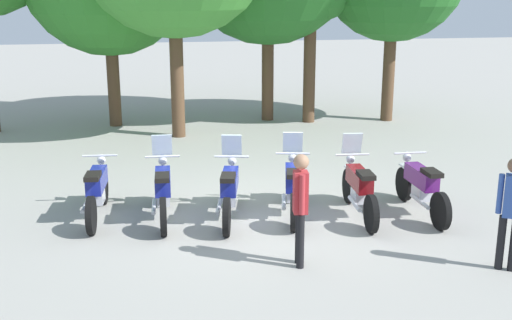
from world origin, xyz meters
TOP-DOWN VIEW (x-y plane):
  - ground_plane at (0.00, 0.00)m, footprint 80.00×80.00m
  - motorcycle_0 at (-2.81, 0.52)m, footprint 0.62×2.19m
  - motorcycle_1 at (-1.69, 0.25)m, footprint 0.62×2.19m
  - motorcycle_2 at (-0.56, 0.03)m, footprint 0.76×2.16m
  - motorcycle_3 at (0.57, 0.04)m, footprint 0.78×2.16m
  - motorcycle_4 at (1.69, -0.26)m, footprint 0.62×2.19m
  - motorcycle_5 at (2.81, -0.36)m, footprint 0.62×2.19m
  - person_0 at (0.14, -2.10)m, footprint 0.24×0.41m
  - person_1 at (2.98, -2.80)m, footprint 0.38×0.30m

SIDE VIEW (x-z plane):
  - ground_plane at x=0.00m, z-range 0.00..0.00m
  - motorcycle_0 at x=-2.81m, z-range 0.01..1.00m
  - motorcycle_5 at x=2.81m, z-range 0.01..1.00m
  - motorcycle_1 at x=-1.69m, z-range -0.17..1.20m
  - motorcycle_2 at x=-0.56m, z-range -0.17..1.20m
  - motorcycle_3 at x=0.57m, z-range -0.17..1.20m
  - motorcycle_4 at x=1.69m, z-range -0.17..1.20m
  - person_1 at x=2.98m, z-range 0.13..1.78m
  - person_0 at x=0.14m, z-range 0.14..1.80m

